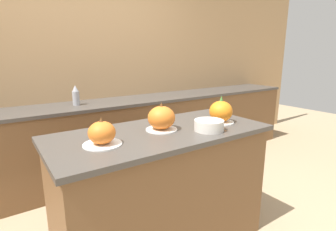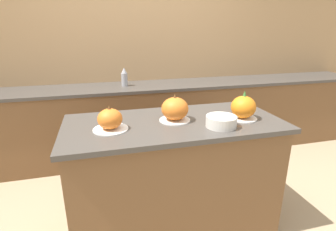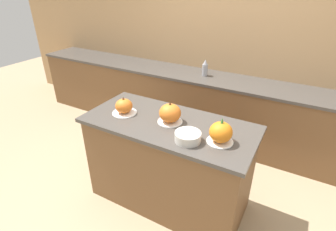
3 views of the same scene
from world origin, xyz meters
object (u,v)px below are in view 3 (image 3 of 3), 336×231
Objects in this scene: pumpkin_cake_left at (124,107)px; pumpkin_cake_center at (170,113)px; mixing_bowl at (188,137)px; pumpkin_cake_right at (221,133)px; bottle_tall at (205,68)px.

pumpkin_cake_center is (0.46, 0.06, 0.02)m from pumpkin_cake_left.
mixing_bowl is at bearing -36.31° from pumpkin_cake_center.
pumpkin_cake_right reaches higher than pumpkin_cake_center.
pumpkin_cake_left is 0.75m from mixing_bowl.
bottle_tall is at bearing 116.65° from pumpkin_cake_right.
pumpkin_cake_left is at bearing 169.56° from mixing_bowl.
bottle_tall reaches higher than pumpkin_cake_left.
pumpkin_cake_left is 1.44m from bottle_tall.
bottle_tall is 1.63m from mixing_bowl.
bottle_tall is 1.03× the size of mixing_bowl.
pumpkin_cake_left is 1.08× the size of bottle_tall.
bottle_tall is at bearing 99.42° from pumpkin_cake_center.
pumpkin_cake_center is 1.05× the size of pumpkin_cake_right.
pumpkin_cake_left is at bearing -99.52° from bottle_tall.
pumpkin_cake_right is 1.00× the size of bottle_tall.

